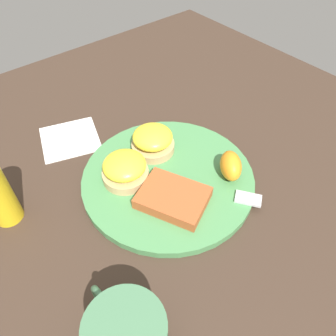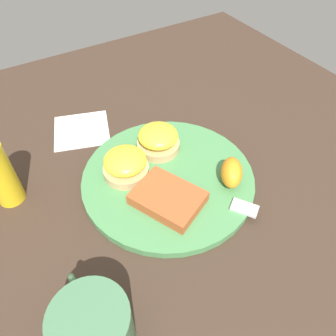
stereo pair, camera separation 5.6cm
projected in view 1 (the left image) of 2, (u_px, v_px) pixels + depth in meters
ground_plane at (168, 181)px, 0.59m from camera, size 1.10×1.10×0.00m
plate at (168, 178)px, 0.58m from camera, size 0.30×0.30×0.01m
sandwich_benedict_left at (153, 141)px, 0.60m from camera, size 0.08×0.08×0.05m
sandwich_benedict_right at (125, 169)px, 0.56m from camera, size 0.08×0.08×0.05m
hashbrown_patty at (173, 198)px, 0.53m from camera, size 0.13×0.12×0.02m
orange_wedge at (231, 166)px, 0.56m from camera, size 0.07×0.06×0.04m
fork at (208, 190)px, 0.55m from camera, size 0.18×0.13×0.00m
napkin at (70, 139)px, 0.66m from camera, size 0.14×0.14×0.00m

